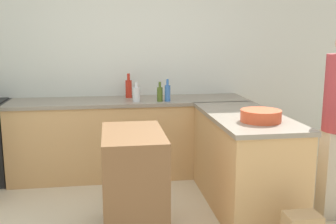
{
  "coord_description": "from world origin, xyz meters",
  "views": [
    {
      "loc": [
        -0.23,
        -2.75,
        1.64
      ],
      "look_at": [
        0.3,
        0.76,
        0.96
      ],
      "focal_mm": 42.0,
      "sensor_mm": 36.0,
      "label": 1
    }
  ],
  "objects_px": {
    "mixing_bowl": "(261,116)",
    "hot_sauce_bottle": "(129,88)",
    "vinegar_bottle_clear": "(136,94)",
    "island_table": "(134,183)",
    "olive_oil_bottle": "(160,94)",
    "water_bottle_blue": "(168,93)"
  },
  "relations": [
    {
      "from": "mixing_bowl",
      "to": "hot_sauce_bottle",
      "type": "height_order",
      "value": "hot_sauce_bottle"
    },
    {
      "from": "vinegar_bottle_clear",
      "to": "island_table",
      "type": "bearing_deg",
      "value": -95.38
    },
    {
      "from": "olive_oil_bottle",
      "to": "hot_sauce_bottle",
      "type": "bearing_deg",
      "value": 134.59
    },
    {
      "from": "water_bottle_blue",
      "to": "vinegar_bottle_clear",
      "type": "distance_m",
      "value": 0.35
    },
    {
      "from": "olive_oil_bottle",
      "to": "vinegar_bottle_clear",
      "type": "bearing_deg",
      "value": 176.7
    },
    {
      "from": "mixing_bowl",
      "to": "olive_oil_bottle",
      "type": "bearing_deg",
      "value": 121.23
    },
    {
      "from": "hot_sauce_bottle",
      "to": "vinegar_bottle_clear",
      "type": "bearing_deg",
      "value": -78.1
    },
    {
      "from": "island_table",
      "to": "olive_oil_bottle",
      "type": "xyz_separation_m",
      "value": [
        0.39,
        1.29,
        0.56
      ]
    },
    {
      "from": "island_table",
      "to": "vinegar_bottle_clear",
      "type": "relative_size",
      "value": 3.92
    },
    {
      "from": "water_bottle_blue",
      "to": "island_table",
      "type": "bearing_deg",
      "value": -110.28
    },
    {
      "from": "island_table",
      "to": "water_bottle_blue",
      "type": "xyz_separation_m",
      "value": [
        0.48,
        1.29,
        0.57
      ]
    },
    {
      "from": "island_table",
      "to": "water_bottle_blue",
      "type": "relative_size",
      "value": 3.48
    },
    {
      "from": "mixing_bowl",
      "to": "island_table",
      "type": "bearing_deg",
      "value": -175.6
    },
    {
      "from": "mixing_bowl",
      "to": "hot_sauce_bottle",
      "type": "relative_size",
      "value": 1.21
    },
    {
      "from": "mixing_bowl",
      "to": "hot_sauce_bottle",
      "type": "xyz_separation_m",
      "value": [
        -1.06,
        1.54,
        0.06
      ]
    },
    {
      "from": "hot_sauce_bottle",
      "to": "island_table",
      "type": "bearing_deg",
      "value": -91.93
    },
    {
      "from": "olive_oil_bottle",
      "to": "hot_sauce_bottle",
      "type": "relative_size",
      "value": 0.77
    },
    {
      "from": "olive_oil_bottle",
      "to": "water_bottle_blue",
      "type": "bearing_deg",
      "value": 1.33
    },
    {
      "from": "water_bottle_blue",
      "to": "hot_sauce_bottle",
      "type": "distance_m",
      "value": 0.54
    },
    {
      "from": "vinegar_bottle_clear",
      "to": "hot_sauce_bottle",
      "type": "relative_size",
      "value": 0.77
    },
    {
      "from": "mixing_bowl",
      "to": "water_bottle_blue",
      "type": "height_order",
      "value": "water_bottle_blue"
    },
    {
      "from": "island_table",
      "to": "vinegar_bottle_clear",
      "type": "distance_m",
      "value": 1.42
    }
  ]
}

